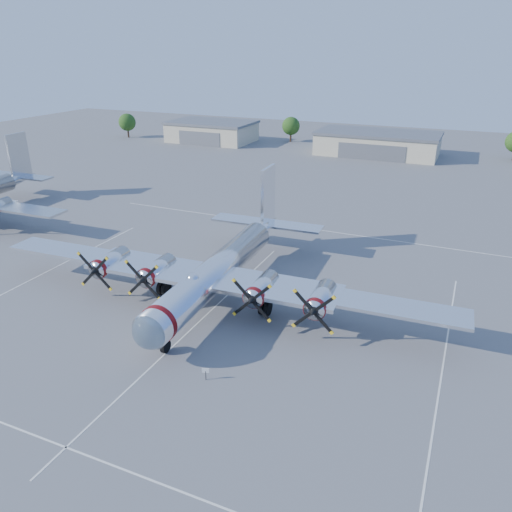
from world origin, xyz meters
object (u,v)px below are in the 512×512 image
at_px(tree_far_west, 127,122).
at_px(tree_west, 291,126).
at_px(hangar_west, 212,131).
at_px(info_placard, 206,372).
at_px(main_bomber_b29, 222,295).
at_px(hangar_center, 377,143).

relative_size(tree_far_west, tree_west, 1.00).
bearing_deg(hangar_west, info_placard, -62.00).
bearing_deg(tree_west, main_bomber_b29, -74.57).
bearing_deg(main_bomber_b29, info_placard, -69.96).
bearing_deg(info_placard, main_bomber_b29, 93.06).
height_order(hangar_center, info_placard, hangar_center).
height_order(hangar_west, tree_far_west, tree_far_west).
bearing_deg(main_bomber_b29, hangar_west, 116.59).
bearing_deg(info_placard, hangar_center, 73.73).
relative_size(main_bomber_b29, info_placard, 44.77).
xyz_separation_m(tree_west, info_placard, (29.95, -101.96, -3.46)).
height_order(tree_far_west, tree_west, same).
relative_size(hangar_west, info_placard, 20.86).
bearing_deg(hangar_center, info_placard, -86.98).
xyz_separation_m(hangar_west, tree_far_west, (-25.00, -3.96, 1.51)).
bearing_deg(hangar_west, tree_west, 21.89).
distance_m(tree_far_west, info_placard, 117.14).
xyz_separation_m(tree_far_west, tree_west, (45.00, 12.00, 0.00)).
bearing_deg(main_bomber_b29, tree_far_west, 129.90).
bearing_deg(hangar_center, main_bomber_b29, -90.39).
bearing_deg(main_bomber_b29, hangar_center, 87.30).
height_order(tree_west, main_bomber_b29, tree_west).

